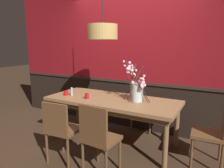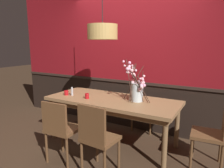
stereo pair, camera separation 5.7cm
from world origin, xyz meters
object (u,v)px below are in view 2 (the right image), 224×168
at_px(chair_head_east_end, 214,132).
at_px(candle_holder_nearer_center, 87,96).
at_px(candle_holder_nearer_edge, 66,93).
at_px(dining_table, 112,104).
at_px(pendant_lamp, 103,32).
at_px(vase_with_blossoms, 137,89).
at_px(chair_near_side_right, 97,136).
at_px(condiment_bottle, 72,92).
at_px(chair_near_side_left, 60,128).
at_px(chair_far_side_right, 146,103).

bearing_deg(chair_head_east_end, candle_holder_nearer_center, -173.20).
bearing_deg(candle_holder_nearer_edge, dining_table, 12.06).
bearing_deg(candle_holder_nearer_center, pendant_lamp, 29.29).
bearing_deg(candle_holder_nearer_edge, vase_with_blossoms, 11.49).
distance_m(chair_near_side_right, candle_holder_nearer_center, 0.96).
relative_size(chair_near_side_right, vase_with_blossoms, 1.44).
distance_m(candle_holder_nearer_edge, condiment_bottle, 0.12).
bearing_deg(chair_near_side_left, condiment_bottle, 118.29).
bearing_deg(vase_with_blossoms, chair_head_east_end, -1.86).
height_order(chair_near_side_right, pendant_lamp, pendant_lamp).
height_order(candle_holder_nearer_center, condiment_bottle, condiment_bottle).
xyz_separation_m(dining_table, vase_with_blossoms, (0.40, 0.07, 0.27)).
xyz_separation_m(vase_with_blossoms, pendant_lamp, (-0.53, -0.13, 0.87)).
distance_m(candle_holder_nearer_edge, pendant_lamp, 1.23).
xyz_separation_m(chair_far_side_right, chair_near_side_right, (-0.01, -1.70, 0.02)).
bearing_deg(chair_near_side_left, chair_head_east_end, 26.20).
relative_size(condiment_bottle, pendant_lamp, 0.15).
bearing_deg(chair_near_side_right, vase_with_blossoms, 82.17).
bearing_deg(candle_holder_nearer_edge, chair_near_side_right, -32.17).
height_order(chair_far_side_right, chair_near_side_left, chair_far_side_right).
height_order(chair_near_side_left, condiment_bottle, condiment_bottle).
bearing_deg(pendant_lamp, dining_table, 24.38).
bearing_deg(vase_with_blossoms, chair_far_side_right, 98.52).
height_order(dining_table, candle_holder_nearer_center, candle_holder_nearer_center).
xyz_separation_m(chair_near_side_right, vase_with_blossoms, (0.13, 0.93, 0.42)).
bearing_deg(candle_holder_nearer_center, chair_head_east_end, 6.80).
bearing_deg(candle_holder_nearer_edge, condiment_bottle, 13.11).
bearing_deg(dining_table, chair_far_side_right, 71.72).
bearing_deg(candle_holder_nearer_edge, candle_holder_nearer_center, -1.83).
relative_size(chair_near_side_right, pendant_lamp, 0.93).
height_order(chair_far_side_right, condiment_bottle, condiment_bottle).
bearing_deg(candle_holder_nearer_center, vase_with_blossoms, 18.97).
xyz_separation_m(chair_near_side_left, candle_holder_nearer_center, (-0.04, 0.68, 0.29)).
distance_m(chair_near_side_right, pendant_lamp, 1.57).
height_order(chair_far_side_right, vase_with_blossoms, vase_with_blossoms).
relative_size(vase_with_blossoms, candle_holder_nearer_edge, 8.04).
distance_m(chair_far_side_right, candle_holder_nearer_edge, 1.52).
height_order(chair_far_side_right, chair_head_east_end, chair_head_east_end).
relative_size(chair_near_side_left, chair_near_side_right, 0.96).
bearing_deg(vase_with_blossoms, chair_near_side_right, -97.83).
bearing_deg(candle_holder_nearer_center, condiment_bottle, 173.41).
xyz_separation_m(chair_far_side_right, candle_holder_nearer_center, (-0.64, -1.04, 0.29)).
xyz_separation_m(dining_table, chair_near_side_right, (0.27, -0.86, -0.15)).
xyz_separation_m(chair_near_side_left, pendant_lamp, (0.19, 0.81, 1.30)).
bearing_deg(chair_head_east_end, condiment_bottle, -175.26).
bearing_deg(chair_far_side_right, dining_table, -108.28).
xyz_separation_m(chair_near_side_right, candle_holder_nearer_center, (-0.63, 0.67, 0.28)).
distance_m(chair_far_side_right, chair_near_side_right, 1.70).
relative_size(candle_holder_nearer_center, candle_holder_nearer_edge, 1.07).
bearing_deg(condiment_bottle, chair_near_side_left, -61.71).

